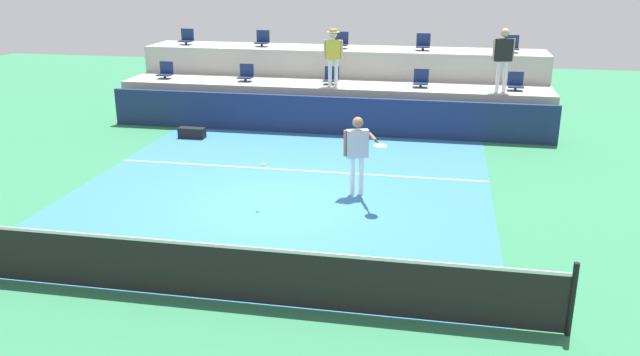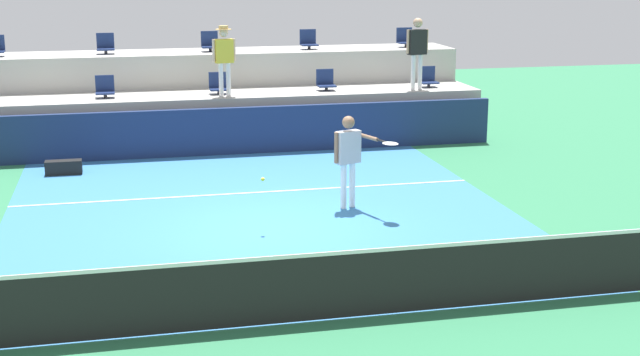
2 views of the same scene
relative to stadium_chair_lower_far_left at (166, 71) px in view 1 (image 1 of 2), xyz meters
The scene contains 22 objects.
ground_plane 9.13m from the stadium_chair_lower_far_left, 53.41° to the right, with size 40.00×40.00×0.00m, color #2D754C.
court_inner_paint 8.36m from the stadium_chair_lower_far_left, 49.25° to the right, with size 9.00×10.00×0.01m, color teal.
court_service_line 7.37m from the stadium_chair_lower_far_left, 41.99° to the right, with size 9.00×0.06×0.00m, color white.
tennis_net 12.49m from the stadium_chair_lower_far_left, 64.45° to the right, with size 10.48×0.08×1.07m.
sponsor_backboard 5.59m from the stadium_chair_lower_far_left, 12.94° to the right, with size 13.00×0.16×1.10m, color navy.
seating_tier_lower 5.44m from the stadium_chair_lower_far_left, ahead, with size 13.00×1.80×1.25m, color #ADAAA3.
seating_tier_upper 5.70m from the stadium_chair_lower_far_left, 19.16° to the left, with size 13.00×1.80×2.10m, color #ADAAA3.
stadium_chair_lower_far_left is the anchor object (origin of this frame).
stadium_chair_lower_left 2.66m from the stadium_chair_lower_far_left, ahead, with size 0.44×0.40×0.52m.
stadium_chair_lower_center 5.35m from the stadium_chair_lower_far_left, ahead, with size 0.44×0.40×0.52m.
stadium_chair_lower_right 8.04m from the stadium_chair_lower_far_left, ahead, with size 0.44×0.40×0.52m.
stadium_chair_lower_far_right 10.74m from the stadium_chair_lower_far_left, ahead, with size 0.44×0.40×0.52m.
stadium_chair_upper_far_left 1.99m from the stadium_chair_lower_far_left, 88.63° to the left, with size 0.44×0.40×0.52m.
stadium_chair_upper_left 3.36m from the stadium_chair_lower_far_left, 33.64° to the left, with size 0.44×0.40×0.52m.
stadium_chair_upper_center 5.71m from the stadium_chair_lower_far_left, 18.57° to the left, with size 0.44×0.40×0.52m.
stadium_chair_upper_right 8.23m from the stadium_chair_lower_far_left, 12.69° to the left, with size 0.44×0.40×0.52m.
stadium_chair_upper_far_right 10.88m from the stadium_chair_lower_far_left, ahead, with size 0.44×0.40×0.52m.
tennis_player 9.43m from the stadium_chair_lower_far_left, 41.78° to the right, with size 1.03×1.13×1.72m.
spectator_with_hat 5.54m from the stadium_chair_lower_far_left, ahead, with size 0.57×0.44×1.67m.
spectator_in_grey 10.34m from the stadium_chair_lower_far_left, ahead, with size 0.62×0.28×1.78m.
tennis_ball 9.05m from the stadium_chair_lower_far_left, 54.43° to the right, with size 0.07×0.07×0.07m.
equipment_bag 3.27m from the stadium_chair_lower_far_left, 54.10° to the right, with size 0.76×0.28×0.30m, color black.
Camera 1 is at (3.37, -12.17, 4.79)m, focal length 36.62 mm.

